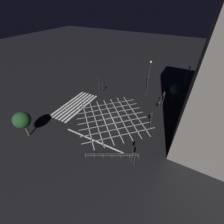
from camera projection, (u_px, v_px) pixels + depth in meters
ground_plane at (112, 118)px, 33.05m from camera, size 200.00×200.00×0.00m
road_markings at (91, 112)px, 34.82m from camera, size 18.50×22.11×0.01m
traffic_light_ne_cross at (134, 156)px, 22.31m from camera, size 0.36×0.39×3.24m
traffic_light_nw_main at (160, 102)px, 33.45m from camera, size 1.92×0.36×3.52m
traffic_light_sw_cross at (102, 85)px, 40.31m from camera, size 0.36×0.39×3.39m
traffic_light_sw_main at (99, 81)px, 40.22m from camera, size 0.39×0.36×4.54m
traffic_light_ne_main at (133, 151)px, 22.53m from camera, size 0.39×0.36×3.92m
traffic_light_median_north at (151, 118)px, 28.14m from camera, size 0.36×0.39×4.42m
traffic_light_nw_cross at (164, 97)px, 33.83m from camera, size 0.36×0.39×4.58m
street_lamp_east at (149, 74)px, 36.66m from camera, size 0.47×0.47×9.44m
street_lamp_west at (186, 78)px, 32.91m from camera, size 0.59×0.59×9.65m
street_lamp_far at (218, 100)px, 26.16m from camera, size 0.56×0.56×9.51m
street_tree_near at (22, 120)px, 26.47m from camera, size 3.02×3.02×5.46m
street_tree_far at (176, 89)px, 35.42m from camera, size 2.66×2.66×5.24m
pedestrian_railing at (112, 155)px, 24.46m from camera, size 4.19×7.74×1.05m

